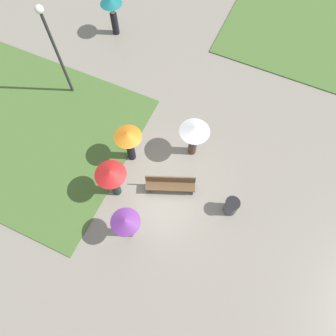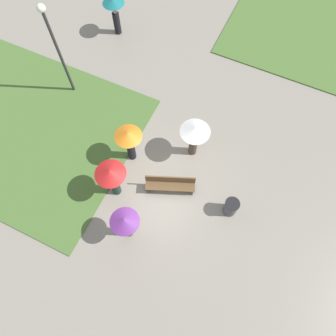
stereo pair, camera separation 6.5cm
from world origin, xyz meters
The scene contains 11 objects.
ground_plane centered at (0.00, 0.00, 0.00)m, with size 90.00×90.00×0.00m, color gray.
lawn_patch_near centered at (-6.79, 0.15, 0.03)m, with size 9.75×7.75×0.06m.
lawn_patch_far centered at (3.17, 11.94, 0.03)m, with size 8.18×8.25×0.06m.
park_bench centered at (0.32, 0.33, 0.48)m, with size 1.97×1.13×0.90m.
lamp_post centered at (-5.87, 2.91, 2.95)m, with size 0.32×0.32×4.61m.
trash_bin centered at (2.81, 0.47, 0.42)m, with size 0.57×0.57×0.83m.
crowd_person_white centered at (0.46, 2.26, 1.45)m, with size 1.19×1.19×1.90m.
crowd_person_orange centered at (-1.75, 0.97, 1.43)m, with size 1.08×1.08×1.93m.
crowd_person_red centered at (-1.58, -0.68, 1.45)m, with size 1.16×1.16×1.95m.
crowd_person_purple centered at (-0.32, -1.99, 1.39)m, with size 1.04×1.04×1.82m.
lone_walker_far_path centered at (-5.79, 7.07, 1.43)m, with size 1.05×1.05×1.98m.
Camera 2 is at (2.32, -4.13, 12.39)m, focal length 35.00 mm.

